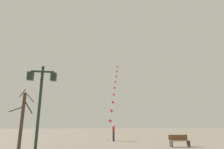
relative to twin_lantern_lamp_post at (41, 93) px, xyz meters
name	(u,v)px	position (x,y,z in m)	size (l,w,h in m)	color
ground_plane	(94,141)	(3.41, 11.30, -3.15)	(160.00, 160.00, 0.00)	#756B5B
twin_lantern_lamp_post	(41,93)	(0.00, 0.00, 0.00)	(1.39, 0.28, 4.53)	#1E2D23
kite_train	(114,91)	(7.03, 19.51, 3.61)	(3.94, 13.31, 12.88)	brown
kite_flyer	(114,132)	(5.49, 11.12, -2.25)	(0.31, 0.62, 1.71)	#1E1E2D
bare_tree	(22,119)	(-1.91, 4.36, -1.10)	(1.63, 2.21, 4.09)	#423323
park_bench	(179,141)	(9.61, 4.96, -2.70)	(1.61, 0.47, 0.89)	brown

